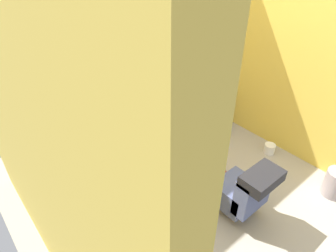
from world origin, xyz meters
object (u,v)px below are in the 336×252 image
bottle_amber (81,82)px  paper_towel_roll (198,138)px  faucet (59,89)px  toilet_paper_roll (269,149)px  vanity_cabinet (77,143)px  bottle_clear (66,89)px  bottle_white (71,83)px  toilet (198,96)px  trash_can (336,183)px  bottle_blue (47,92)px  tissue_box (191,57)px  bottle_pink (55,90)px  soap_dispenser (35,95)px  person_plumber (218,181)px

bottle_amber → paper_towel_roll: 1.32m
faucet → toilet_paper_roll: (1.63, -1.01, -0.82)m
vanity_cabinet → faucet: 0.47m
bottle_clear → bottle_white: 0.10m
paper_towel_roll → toilet_paper_roll: (0.49, -0.55, -0.05)m
toilet → trash_can: size_ratio=3.08×
paper_towel_roll → toilet_paper_roll: size_ratio=1.83×
bottle_clear → bottle_blue: bearing=-179.0°
vanity_cabinet → bottle_clear: 0.47m
trash_can → bottle_white: bearing=131.0°
tissue_box → paper_towel_roll: 0.85m
faucet → bottle_pink: bottle_pink is taller
bottle_white → trash_can: bottle_white is taller
bottle_white → toilet_paper_roll: 2.01m
vanity_cabinet → soap_dispenser: (-0.19, 0.12, 0.47)m
tissue_box → bottle_amber: bearing=-179.5°
bottle_pink → vanity_cabinet: bearing=-73.9°
bottle_blue → bottle_white: 0.23m
soap_dispenser → bottle_amber: 0.36m
bottle_pink → bottle_amber: size_ratio=0.68×
bottle_blue → trash_can: (1.68, -1.62, -0.78)m
paper_towel_roll → tissue_box: bearing=58.1°
person_plumber → bottle_pink: bottle_pink is taller
trash_can → toilet_paper_roll: trash_can is taller
faucet → bottle_clear: size_ratio=0.79×
tissue_box → toilet_paper_roll: bearing=-76.2°
vanity_cabinet → bottle_blue: size_ratio=4.90×
soap_dispenser → bottle_white: 0.30m
bottle_white → bottle_amber: size_ratio=0.86×
bottle_pink → faucet: bearing=12.5°
bottle_pink → bottle_clear: bottle_clear is taller
bottle_blue → bottle_pink: size_ratio=1.59×
person_plumber → tissue_box: bearing=58.6°
faucet → person_plumber: faucet is taller
vanity_cabinet → bottle_pink: bottle_pink is taller
tissue_box → soap_dispenser: 1.59m
toilet → faucet: faucet is taller
tissue_box → paper_towel_roll: size_ratio=1.09×
vanity_cabinet → bottle_clear: (0.03, 0.08, 0.46)m
soap_dispenser → bottle_pink: soap_dispenser is taller
bottle_white → trash_can: 2.36m
vanity_cabinet → trash_can: vanity_cabinet is taller
faucet → bottle_amber: (0.16, -0.06, 0.03)m
bottle_amber → toilet_paper_roll: 1.94m
toilet → bottle_amber: 1.38m
tissue_box → paper_towel_roll: (-0.25, -0.41, -0.70)m
toilet → soap_dispenser: soap_dispenser is taller
vanity_cabinet → tissue_box: (1.40, 0.10, 0.38)m
toilet → paper_towel_roll: (-0.30, -0.32, -0.27)m
toilet → tissue_box: tissue_box is taller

